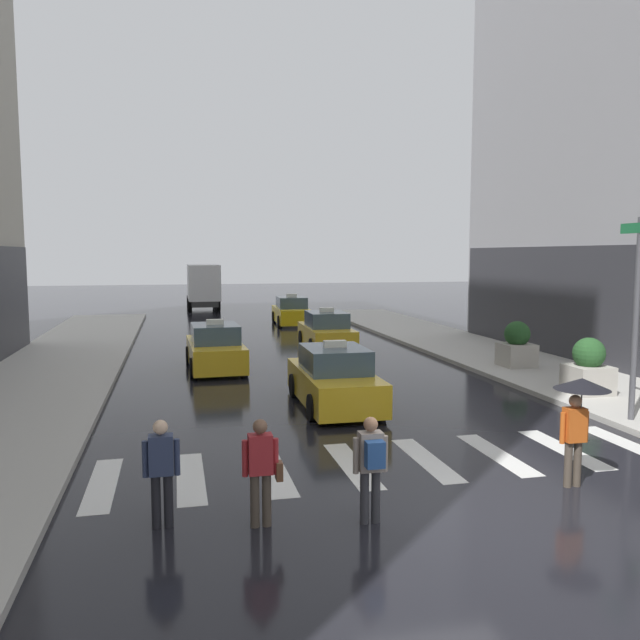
{
  "coord_description": "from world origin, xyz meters",
  "views": [
    {
      "loc": [
        -4.05,
        -8.55,
        4.09
      ],
      "look_at": [
        -0.27,
        8.0,
        2.33
      ],
      "focal_mm": 35.63,
      "sensor_mm": 36.0,
      "label": 1
    }
  ],
  "objects_px": {
    "pedestrian_with_umbrella": "(579,402)",
    "taxi_second": "(215,349)",
    "box_truck": "(203,285)",
    "pedestrian_with_handbag": "(261,466)",
    "planter_near_corner": "(588,368)",
    "planter_mid_block": "(517,346)",
    "taxi_third": "(326,332)",
    "pedestrian_with_backpack": "(371,462)",
    "taxi_lead": "(334,380)",
    "pedestrian_plain_coat": "(161,467)",
    "taxi_fourth": "(291,312)"
  },
  "relations": [
    {
      "from": "box_truck",
      "to": "pedestrian_with_handbag",
      "type": "relative_size",
      "value": 4.57
    },
    {
      "from": "taxi_lead",
      "to": "pedestrian_with_backpack",
      "type": "relative_size",
      "value": 2.76
    },
    {
      "from": "taxi_fourth",
      "to": "planter_near_corner",
      "type": "distance_m",
      "value": 21.34
    },
    {
      "from": "taxi_second",
      "to": "planter_near_corner",
      "type": "bearing_deg",
      "value": -35.05
    },
    {
      "from": "pedestrian_plain_coat",
      "to": "pedestrian_with_umbrella",
      "type": "bearing_deg",
      "value": 1.02
    },
    {
      "from": "taxi_fourth",
      "to": "pedestrian_with_backpack",
      "type": "bearing_deg",
      "value": -97.8
    },
    {
      "from": "pedestrian_with_handbag",
      "to": "planter_mid_block",
      "type": "xyz_separation_m",
      "value": [
        10.52,
        10.89,
        -0.06
      ]
    },
    {
      "from": "pedestrian_with_umbrella",
      "to": "taxi_second",
      "type": "bearing_deg",
      "value": 112.87
    },
    {
      "from": "taxi_fourth",
      "to": "pedestrian_with_umbrella",
      "type": "distance_m",
      "value": 26.82
    },
    {
      "from": "box_truck",
      "to": "pedestrian_with_backpack",
      "type": "height_order",
      "value": "box_truck"
    },
    {
      "from": "pedestrian_with_handbag",
      "to": "pedestrian_with_umbrella",
      "type": "bearing_deg",
      "value": 4.23
    },
    {
      "from": "box_truck",
      "to": "planter_near_corner",
      "type": "height_order",
      "value": "box_truck"
    },
    {
      "from": "taxi_third",
      "to": "taxi_fourth",
      "type": "bearing_deg",
      "value": 88.51
    },
    {
      "from": "pedestrian_with_backpack",
      "to": "pedestrian_with_umbrella",
      "type": "bearing_deg",
      "value": 9.77
    },
    {
      "from": "taxi_lead",
      "to": "pedestrian_with_umbrella",
      "type": "relative_size",
      "value": 2.35
    },
    {
      "from": "taxi_second",
      "to": "pedestrian_with_umbrella",
      "type": "relative_size",
      "value": 2.36
    },
    {
      "from": "taxi_lead",
      "to": "taxi_third",
      "type": "height_order",
      "value": "same"
    },
    {
      "from": "box_truck",
      "to": "planter_mid_block",
      "type": "bearing_deg",
      "value": -70.45
    },
    {
      "from": "taxi_second",
      "to": "pedestrian_with_backpack",
      "type": "xyz_separation_m",
      "value": [
        1.49,
        -13.74,
        0.25
      ]
    },
    {
      "from": "pedestrian_with_umbrella",
      "to": "pedestrian_with_handbag",
      "type": "bearing_deg",
      "value": -175.77
    },
    {
      "from": "taxi_second",
      "to": "pedestrian_plain_coat",
      "type": "bearing_deg",
      "value": -96.93
    },
    {
      "from": "box_truck",
      "to": "pedestrian_with_backpack",
      "type": "relative_size",
      "value": 4.57
    },
    {
      "from": "taxi_second",
      "to": "pedestrian_with_umbrella",
      "type": "xyz_separation_m",
      "value": [
        5.5,
        -13.05,
        0.79
      ]
    },
    {
      "from": "box_truck",
      "to": "pedestrian_plain_coat",
      "type": "distance_m",
      "value": 38.06
    },
    {
      "from": "taxi_lead",
      "to": "pedestrian_with_handbag",
      "type": "height_order",
      "value": "taxi_lead"
    },
    {
      "from": "taxi_fourth",
      "to": "pedestrian_plain_coat",
      "type": "height_order",
      "value": "taxi_fourth"
    },
    {
      "from": "taxi_third",
      "to": "taxi_fourth",
      "type": "distance_m",
      "value": 9.9
    },
    {
      "from": "taxi_third",
      "to": "pedestrian_with_backpack",
      "type": "bearing_deg",
      "value": -101.28
    },
    {
      "from": "pedestrian_with_handbag",
      "to": "planter_near_corner",
      "type": "relative_size",
      "value": 1.03
    },
    {
      "from": "taxi_second",
      "to": "planter_mid_block",
      "type": "height_order",
      "value": "taxi_second"
    },
    {
      "from": "pedestrian_with_handbag",
      "to": "planter_near_corner",
      "type": "xyz_separation_m",
      "value": [
        10.18,
        6.43,
        -0.06
      ]
    },
    {
      "from": "taxi_second",
      "to": "taxi_third",
      "type": "relative_size",
      "value": 1.0
    },
    {
      "from": "taxi_third",
      "to": "pedestrian_with_handbag",
      "type": "relative_size",
      "value": 2.78
    },
    {
      "from": "pedestrian_with_umbrella",
      "to": "planter_mid_block",
      "type": "bearing_deg",
      "value": 65.04
    },
    {
      "from": "pedestrian_with_umbrella",
      "to": "planter_mid_block",
      "type": "distance_m",
      "value": 11.57
    },
    {
      "from": "planter_mid_block",
      "to": "pedestrian_with_umbrella",
      "type": "bearing_deg",
      "value": -114.96
    },
    {
      "from": "pedestrian_with_umbrella",
      "to": "pedestrian_with_backpack",
      "type": "height_order",
      "value": "pedestrian_with_umbrella"
    },
    {
      "from": "planter_near_corner",
      "to": "pedestrian_with_umbrella",
      "type": "bearing_deg",
      "value": -127.02
    },
    {
      "from": "taxi_third",
      "to": "pedestrian_with_handbag",
      "type": "height_order",
      "value": "taxi_third"
    },
    {
      "from": "taxi_third",
      "to": "pedestrian_plain_coat",
      "type": "relative_size",
      "value": 2.78
    },
    {
      "from": "taxi_third",
      "to": "taxi_fourth",
      "type": "relative_size",
      "value": 1.0
    },
    {
      "from": "pedestrian_with_umbrella",
      "to": "planter_near_corner",
      "type": "bearing_deg",
      "value": 52.98
    },
    {
      "from": "pedestrian_with_umbrella",
      "to": "planter_near_corner",
      "type": "height_order",
      "value": "pedestrian_with_umbrella"
    },
    {
      "from": "taxi_fourth",
      "to": "pedestrian_plain_coat",
      "type": "bearing_deg",
      "value": -104.28
    },
    {
      "from": "taxi_second",
      "to": "taxi_fourth",
      "type": "bearing_deg",
      "value": 69.1
    },
    {
      "from": "taxi_lead",
      "to": "planter_near_corner",
      "type": "bearing_deg",
      "value": -5.65
    },
    {
      "from": "taxi_lead",
      "to": "taxi_second",
      "type": "height_order",
      "value": "same"
    },
    {
      "from": "pedestrian_with_handbag",
      "to": "box_truck",
      "type": "bearing_deg",
      "value": 88.81
    },
    {
      "from": "pedestrian_with_umbrella",
      "to": "pedestrian_plain_coat",
      "type": "xyz_separation_m",
      "value": [
        -7.11,
        -0.13,
        -0.58
      ]
    },
    {
      "from": "taxi_second",
      "to": "pedestrian_with_backpack",
      "type": "bearing_deg",
      "value": -83.82
    }
  ]
}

